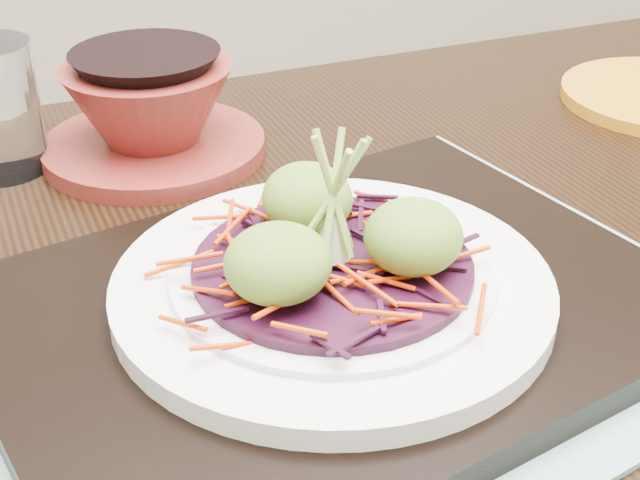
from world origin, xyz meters
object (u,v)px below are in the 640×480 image
object	(u,v)px
serving_tray	(332,309)
dining_table	(342,412)
white_plate	(332,285)
terracotta_bowl_set	(151,116)

from	to	relation	value
serving_tray	dining_table	bearing A→B (deg)	44.31
serving_tray	white_plate	bearing A→B (deg)	77.96
serving_tray	white_plate	world-z (taller)	white_plate
dining_table	white_plate	world-z (taller)	white_plate
serving_tray	white_plate	size ratio (longest dim) A/B	1.54
serving_tray	white_plate	distance (m)	0.02
white_plate	serving_tray	bearing A→B (deg)	-90.00
terracotta_bowl_set	serving_tray	bearing A→B (deg)	-79.95
dining_table	terracotta_bowl_set	bearing A→B (deg)	103.19
white_plate	terracotta_bowl_set	world-z (taller)	terracotta_bowl_set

